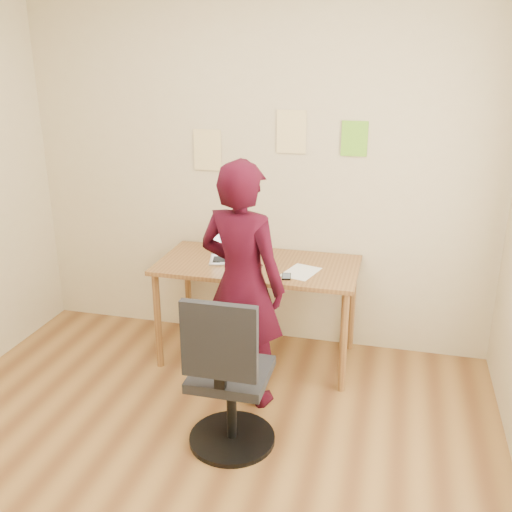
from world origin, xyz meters
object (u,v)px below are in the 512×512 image
(desk, at_px, (258,275))
(person, at_px, (242,285))
(phone, at_px, (286,276))
(laptop, at_px, (232,252))
(office_chair, at_px, (228,385))

(desk, bearing_deg, person, -86.70)
(desk, height_order, phone, phone)
(laptop, height_order, office_chair, laptop)
(office_chair, bearing_deg, desk, 94.81)
(desk, distance_m, person, 0.54)
(laptop, relative_size, phone, 3.00)
(phone, bearing_deg, laptop, 140.34)
(phone, distance_m, office_chair, 0.91)
(phone, height_order, office_chair, office_chair)
(office_chair, bearing_deg, person, 96.62)
(office_chair, bearing_deg, laptop, 104.77)
(laptop, bearing_deg, person, -81.40)
(person, bearing_deg, phone, -110.36)
(office_chair, height_order, person, person)
(laptop, distance_m, phone, 0.52)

